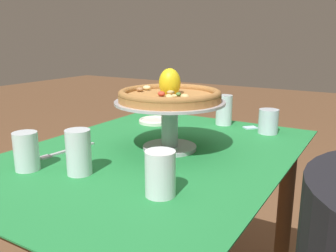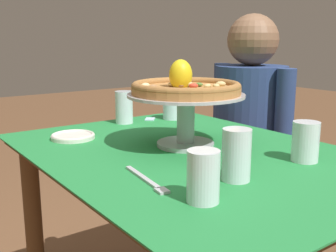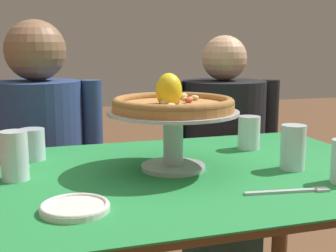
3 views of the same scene
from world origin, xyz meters
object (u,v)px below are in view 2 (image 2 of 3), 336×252
(pizza, at_px, (186,87))
(side_plate, at_px, (73,136))
(water_glass_side_right, at_px, (236,158))
(water_glass_front_right, at_px, (203,180))
(water_glass_back_right, at_px, (305,144))
(pizza_stand, at_px, (186,111))
(diner_left, at_px, (248,148))
(sugar_packet, at_px, (150,119))
(water_glass_side_left, at_px, (124,109))
(water_glass_back_left, at_px, (172,109))
(dinner_fork, at_px, (147,181))

(pizza, bearing_deg, side_plate, -139.89)
(water_glass_side_right, height_order, water_glass_front_right, water_glass_side_right)
(water_glass_back_right, height_order, side_plate, water_glass_back_right)
(pizza_stand, xyz_separation_m, diner_left, (-0.33, 0.65, -0.29))
(sugar_packet, bearing_deg, pizza, -18.96)
(water_glass_side_left, bearing_deg, water_glass_back_left, 77.70)
(water_glass_back_right, relative_size, water_glass_front_right, 1.00)
(water_glass_side_left, relative_size, diner_left, 0.10)
(side_plate, height_order, dinner_fork, side_plate)
(pizza_stand, distance_m, sugar_packet, 0.44)
(water_glass_side_left, relative_size, water_glass_front_right, 1.16)
(water_glass_side_right, distance_m, diner_left, 1.01)
(water_glass_back_left, bearing_deg, side_plate, -80.54)
(water_glass_back_left, distance_m, diner_left, 0.48)
(pizza, bearing_deg, diner_left, 117.28)
(water_glass_back_right, height_order, diner_left, diner_left)
(water_glass_side_left, bearing_deg, pizza_stand, -2.92)
(water_glass_front_right, bearing_deg, water_glass_side_left, 161.10)
(pizza, distance_m, water_glass_back_right, 0.37)
(water_glass_front_right, bearing_deg, sugar_packet, 153.60)
(pizza_stand, xyz_separation_m, water_glass_side_left, (-0.41, 0.02, -0.05))
(water_glass_back_left, xyz_separation_m, water_glass_side_left, (-0.04, -0.20, 0.01))
(pizza_stand, relative_size, water_glass_front_right, 3.29)
(water_glass_back_left, bearing_deg, water_glass_side_right, -25.14)
(pizza_stand, bearing_deg, pizza, -139.34)
(dinner_fork, distance_m, sugar_packet, 0.73)
(water_glass_side_right, xyz_separation_m, water_glass_front_right, (0.05, -0.14, -0.01))
(sugar_packet, relative_size, diner_left, 0.04)
(dinner_fork, bearing_deg, water_glass_front_right, 9.50)
(water_glass_front_right, xyz_separation_m, diner_left, (-0.70, 0.89, -0.23))
(pizza_stand, height_order, sugar_packet, pizza_stand)
(water_glass_back_left, xyz_separation_m, dinner_fork, (0.56, -0.49, -0.04))
(water_glass_back_left, xyz_separation_m, sugar_packet, (-0.04, -0.08, -0.04))
(water_glass_back_right, xyz_separation_m, side_plate, (-0.60, -0.40, -0.04))
(pizza, distance_m, sugar_packet, 0.46)
(side_plate, bearing_deg, water_glass_side_left, 114.55)
(pizza_stand, relative_size, side_plate, 2.48)
(water_glass_back_right, height_order, water_glass_side_right, water_glass_side_right)
(pizza_stand, distance_m, water_glass_side_left, 0.41)
(water_glass_side_left, distance_m, water_glass_side_right, 0.72)
(water_glass_side_right, relative_size, dinner_fork, 0.60)
(pizza, bearing_deg, water_glass_front_right, -33.68)
(pizza, distance_m, water_glass_front_right, 0.45)
(water_glass_back_right, bearing_deg, water_glass_back_left, 175.00)
(dinner_fork, relative_size, diner_left, 0.17)
(side_plate, xyz_separation_m, sugar_packet, (-0.12, 0.38, -0.01))
(side_plate, relative_size, diner_left, 0.12)
(water_glass_side_right, bearing_deg, water_glass_front_right, -70.30)
(water_glass_side_left, height_order, dinner_fork, water_glass_side_left)
(dinner_fork, xyz_separation_m, sugar_packet, (-0.60, 0.41, -0.00))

